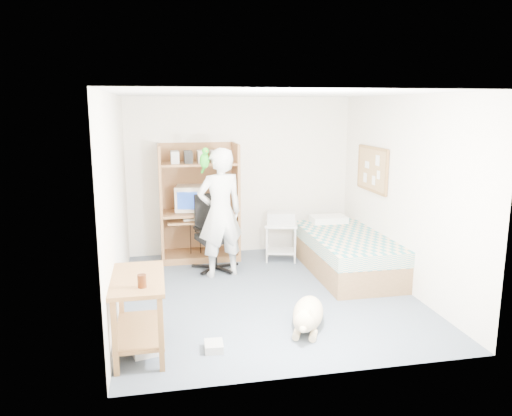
# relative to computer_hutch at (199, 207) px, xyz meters

# --- Properties ---
(floor) EXTENTS (4.00, 4.00, 0.00)m
(floor) POSITION_rel_computer_hutch_xyz_m (0.70, -1.74, -0.82)
(floor) COLOR #4B5767
(floor) RESTS_ON ground
(wall_back) EXTENTS (3.60, 0.02, 2.50)m
(wall_back) POSITION_rel_computer_hutch_xyz_m (0.70, 0.26, 0.43)
(wall_back) COLOR white
(wall_back) RESTS_ON floor
(wall_right) EXTENTS (0.02, 4.00, 2.50)m
(wall_right) POSITION_rel_computer_hutch_xyz_m (2.50, -1.74, 0.43)
(wall_right) COLOR white
(wall_right) RESTS_ON floor
(wall_left) EXTENTS (0.02, 4.00, 2.50)m
(wall_left) POSITION_rel_computer_hutch_xyz_m (-1.10, -1.74, 0.43)
(wall_left) COLOR white
(wall_left) RESTS_ON floor
(ceiling) EXTENTS (3.60, 4.00, 0.02)m
(ceiling) POSITION_rel_computer_hutch_xyz_m (0.70, -1.74, 1.68)
(ceiling) COLOR white
(ceiling) RESTS_ON wall_back
(computer_hutch) EXTENTS (1.20, 0.63, 1.80)m
(computer_hutch) POSITION_rel_computer_hutch_xyz_m (0.00, 0.00, 0.00)
(computer_hutch) COLOR brown
(computer_hutch) RESTS_ON floor
(bed) EXTENTS (1.02, 2.02, 0.66)m
(bed) POSITION_rel_computer_hutch_xyz_m (2.00, -1.12, -0.53)
(bed) COLOR brown
(bed) RESTS_ON floor
(side_desk) EXTENTS (0.50, 1.00, 0.75)m
(side_desk) POSITION_rel_computer_hutch_xyz_m (-0.85, -2.94, -0.33)
(side_desk) COLOR brown
(side_desk) RESTS_ON floor
(corkboard) EXTENTS (0.04, 0.94, 0.66)m
(corkboard) POSITION_rel_computer_hutch_xyz_m (2.47, -0.84, 0.63)
(corkboard) COLOR #A17B48
(corkboard) RESTS_ON wall_right
(office_chair) EXTENTS (0.61, 0.62, 1.09)m
(office_chair) POSITION_rel_computer_hutch_xyz_m (0.15, -0.58, -0.43)
(office_chair) COLOR black
(office_chair) RESTS_ON floor
(person) EXTENTS (0.75, 0.58, 1.81)m
(person) POSITION_rel_computer_hutch_xyz_m (0.22, -0.89, 0.08)
(person) COLOR silver
(person) RESTS_ON floor
(parrot) EXTENTS (0.13, 0.23, 0.37)m
(parrot) POSITION_rel_computer_hutch_xyz_m (0.02, -0.88, 0.83)
(parrot) COLOR #148713
(parrot) RESTS_ON person
(dog) EXTENTS (0.57, 0.95, 0.38)m
(dog) POSITION_rel_computer_hutch_xyz_m (0.90, -2.81, -0.66)
(dog) COLOR tan
(dog) RESTS_ON floor
(printer_cart) EXTENTS (0.57, 0.50, 0.59)m
(printer_cart) POSITION_rel_computer_hutch_xyz_m (1.22, -0.38, -0.43)
(printer_cart) COLOR silver
(printer_cart) RESTS_ON floor
(printer) EXTENTS (0.49, 0.42, 0.18)m
(printer) POSITION_rel_computer_hutch_xyz_m (1.22, -0.38, -0.14)
(printer) COLOR #AFAFAA
(printer) RESTS_ON printer_cart
(crt_monitor) EXTENTS (0.47, 0.49, 0.38)m
(crt_monitor) POSITION_rel_computer_hutch_xyz_m (-0.14, 0.01, 0.14)
(crt_monitor) COLOR beige
(crt_monitor) RESTS_ON computer_hutch
(keyboard) EXTENTS (0.46, 0.19, 0.03)m
(keyboard) POSITION_rel_computer_hutch_xyz_m (-0.03, -0.16, -0.15)
(keyboard) COLOR beige
(keyboard) RESTS_ON computer_hutch
(pencil_cup) EXTENTS (0.08, 0.08, 0.12)m
(pencil_cup) POSITION_rel_computer_hutch_xyz_m (0.38, -0.09, -0.00)
(pencil_cup) COLOR gold
(pencil_cup) RESTS_ON computer_hutch
(drink_glass) EXTENTS (0.08, 0.08, 0.12)m
(drink_glass) POSITION_rel_computer_hutch_xyz_m (-0.80, -3.22, -0.01)
(drink_glass) COLOR #3E1B09
(drink_glass) RESTS_ON side_desk
(floor_box_a) EXTENTS (0.29, 0.25, 0.10)m
(floor_box_a) POSITION_rel_computer_hutch_xyz_m (-0.80, -3.05, -0.77)
(floor_box_a) COLOR silver
(floor_box_a) RESTS_ON floor
(floor_box_b) EXTENTS (0.19, 0.23, 0.08)m
(floor_box_b) POSITION_rel_computer_hutch_xyz_m (-0.15, -3.09, -0.78)
(floor_box_b) COLOR #ADADA9
(floor_box_b) RESTS_ON floor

